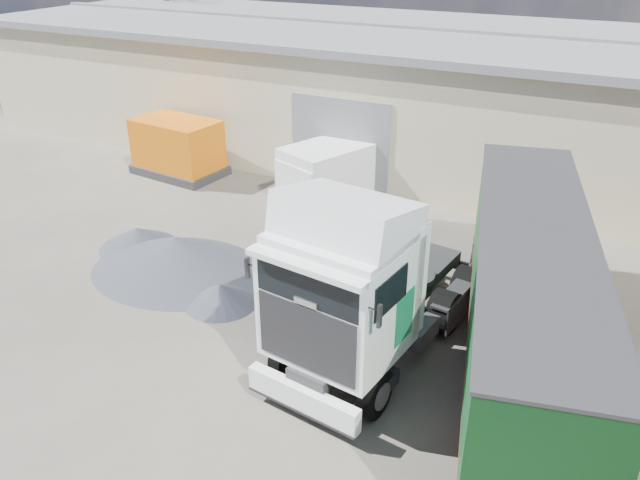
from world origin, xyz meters
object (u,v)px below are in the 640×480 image
at_px(panel_van, 341,168).
at_px(orange_skip, 178,151).
at_px(tractor_unit, 361,293).
at_px(box_trailer, 527,286).

bearing_deg(panel_van, orange_skip, -150.40).
bearing_deg(panel_van, tractor_unit, -41.03).
relative_size(box_trailer, panel_van, 2.04).
height_order(panel_van, orange_skip, orange_skip).
bearing_deg(orange_skip, box_trailer, -17.84).
height_order(box_trailer, panel_van, box_trailer).
bearing_deg(tractor_unit, panel_van, 125.10).
xyz_separation_m(tractor_unit, panel_van, (-4.83, 9.20, -0.88)).
bearing_deg(tractor_unit, orange_skip, 152.47).
relative_size(panel_van, orange_skip, 1.43).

